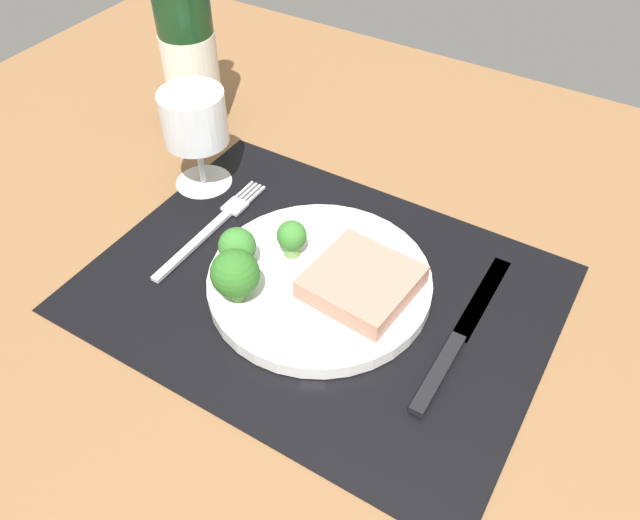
{
  "coord_description": "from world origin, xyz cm",
  "views": [
    {
      "loc": [
        23.65,
        -39.0,
        49.53
      ],
      "look_at": [
        -1.23,
        2.1,
        1.9
      ],
      "focal_mm": 35.64,
      "sensor_mm": 36.0,
      "label": 1
    }
  ],
  "objects": [
    {
      "name": "broccoli_near_steak",
      "position": [
        -7.99,
        -3.12,
        4.77
      ],
      "size": [
        3.91,
        3.91,
        4.92
      ],
      "color": "#5B8942",
      "rests_on": "plate"
    },
    {
      "name": "fork",
      "position": [
        -15.4,
        1.42,
        0.55
      ],
      "size": [
        2.4,
        19.2,
        0.5
      ],
      "rotation": [
        0.0,
        0.0,
        -0.01
      ],
      "color": "silver",
      "rests_on": "placemat"
    },
    {
      "name": "plate",
      "position": [
        0.0,
        0.0,
        1.1
      ],
      "size": [
        23.45,
        23.45,
        1.6
      ],
      "primitive_type": "cylinder",
      "color": "white",
      "rests_on": "placemat"
    },
    {
      "name": "broccoli_front_edge",
      "position": [
        -5.43,
        -6.83,
        5.44
      ],
      "size": [
        4.87,
        4.87,
        6.04
      ],
      "color": "#5B8942",
      "rests_on": "plate"
    },
    {
      "name": "wine_glass",
      "position": [
        -21.95,
        8.05,
        8.7
      ],
      "size": [
        7.7,
        7.7,
        12.67
      ],
      "color": "silver",
      "rests_on": "ground_plane"
    },
    {
      "name": "wine_bottle",
      "position": [
        -30.97,
        18.35,
        11.19
      ],
      "size": [
        7.26,
        7.26,
        29.92
      ],
      "color": "#143819",
      "rests_on": "ground_plane"
    },
    {
      "name": "steak",
      "position": [
        4.56,
        0.62,
        3.03
      ],
      "size": [
        10.77,
        10.67,
        2.26
      ],
      "primitive_type": "cube",
      "rotation": [
        0.0,
        0.0,
        -0.09
      ],
      "color": "tan",
      "rests_on": "plate"
    },
    {
      "name": "placemat",
      "position": [
        0.0,
        0.0,
        0.15
      ],
      "size": [
        47.23,
        35.87,
        0.3
      ],
      "primitive_type": "cube",
      "color": "black",
      "rests_on": "ground_plane"
    },
    {
      "name": "broccoli_near_fork",
      "position": [
        -4.31,
        1.45,
        4.29
      ],
      "size": [
        3.2,
        3.2,
        4.22
      ],
      "color": "#6B994C",
      "rests_on": "plate"
    },
    {
      "name": "knife",
      "position": [
        15.23,
        0.53,
        0.6
      ],
      "size": [
        1.8,
        23.0,
        0.8
      ],
      "rotation": [
        0.0,
        0.0,
        0.06
      ],
      "color": "black",
      "rests_on": "placemat"
    },
    {
      "name": "ground_plane",
      "position": [
        0.0,
        0.0,
        -1.5
      ],
      "size": [
        140.0,
        110.0,
        3.0
      ],
      "primitive_type": "cube",
      "color": "brown"
    }
  ]
}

